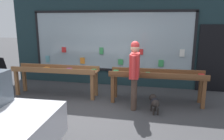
% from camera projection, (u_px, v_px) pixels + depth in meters
% --- Properties ---
extents(ground_plane, '(40.00, 40.00, 0.00)m').
position_uv_depth(ground_plane, '(96.00, 111.00, 5.49)').
color(ground_plane, '#38383A').
extents(shopfront_facade, '(7.31, 0.29, 3.61)m').
position_uv_depth(shopfront_facade, '(115.00, 34.00, 7.37)').
color(shopfront_facade, '#192D33').
rests_on(shopfront_facade, ground_plane).
extents(display_table_left, '(2.57, 0.61, 0.89)m').
position_uv_depth(display_table_left, '(56.00, 72.00, 6.48)').
color(display_table_left, brown).
rests_on(display_table_left, ground_plane).
extents(display_table_right, '(2.57, 0.63, 0.90)m').
position_uv_depth(display_table_right, '(157.00, 77.00, 5.89)').
color(display_table_right, brown).
rests_on(display_table_right, ground_plane).
extents(person_browsing, '(0.23, 0.68, 1.74)m').
position_uv_depth(person_browsing, '(135.00, 70.00, 5.40)').
color(person_browsing, '#4C382D').
rests_on(person_browsing, ground_plane).
extents(small_dog, '(0.30, 0.58, 0.41)m').
position_uv_depth(small_dog, '(154.00, 102.00, 5.33)').
color(small_dog, black).
rests_on(small_dog, ground_plane).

